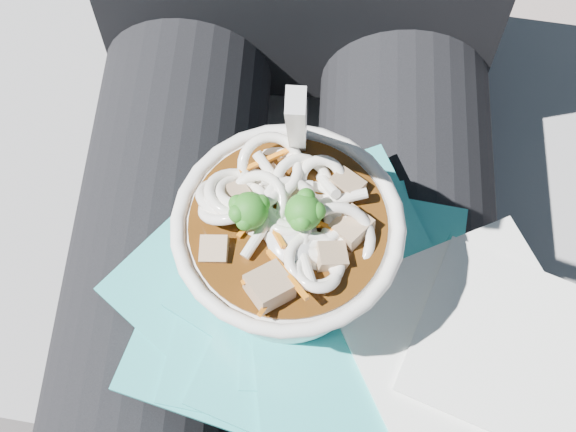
# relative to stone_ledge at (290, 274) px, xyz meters

# --- Properties ---
(stone_ledge) EXTENTS (1.05, 0.60, 0.42)m
(stone_ledge) POSITION_rel_stone_ledge_xyz_m (0.00, 0.00, 0.00)
(stone_ledge) COLOR slate
(stone_ledge) RESTS_ON ground
(lap) EXTENTS (0.35, 0.48, 0.15)m
(lap) POSITION_rel_stone_ledge_xyz_m (0.00, -0.15, 0.28)
(lap) COLOR black
(lap) RESTS_ON stone_ledge
(person_body) EXTENTS (0.34, 0.94, 0.97)m
(person_body) POSITION_rel_stone_ledge_xyz_m (0.00, -0.06, 0.32)
(person_body) COLOR black
(person_body) RESTS_ON ground
(plastic_bag) EXTENTS (0.28, 0.27, 0.02)m
(plastic_bag) POSITION_rel_stone_ledge_xyz_m (0.02, -0.17, 0.37)
(plastic_bag) COLOR teal
(plastic_bag) RESTS_ON lap
(napkins) EXTENTS (0.20, 0.19, 0.01)m
(napkins) POSITION_rel_stone_ledge_xyz_m (0.14, -0.19, 0.38)
(napkins) COLOR white
(napkins) RESTS_ON plastic_bag
(udon_bowl) EXTENTS (0.16, 0.16, 0.20)m
(udon_bowl) POSITION_rel_stone_ledge_xyz_m (0.01, -0.15, 0.43)
(udon_bowl) COLOR white
(udon_bowl) RESTS_ON plastic_bag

